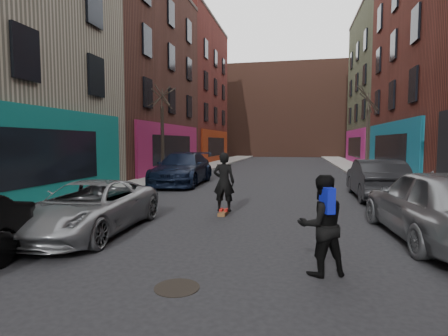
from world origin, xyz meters
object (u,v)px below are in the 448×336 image
at_px(tree_right_far, 368,123).
at_px(skateboard, 224,213).
at_px(parked_right_end, 376,179).
at_px(manhole, 177,288).
at_px(parked_right_far, 436,204).
at_px(skateboarder, 224,182).
at_px(tree_left_far, 162,122).
at_px(parked_left_far, 89,207).
at_px(pedestrian, 321,225).
at_px(parked_left_end, 182,168).

xyz_separation_m(tree_right_far, skateboard, (-6.86, -14.88, -3.48)).
distance_m(parked_right_end, manhole, 10.88).
distance_m(tree_right_far, manhole, 21.67).
relative_size(parked_right_far, skateboarder, 2.72).
relative_size(tree_left_far, parked_left_far, 1.42).
xyz_separation_m(tree_right_far, manhole, (-6.44, -20.38, -3.52)).
bearing_deg(pedestrian, skateboard, -82.46).
relative_size(parked_right_far, skateboard, 6.19).
relative_size(parked_left_end, skateboard, 7.24).
bearing_deg(manhole, parked_right_far, 36.59).
bearing_deg(parked_right_end, parked_right_far, 90.24).
height_order(skateboard, pedestrian, pedestrian).
bearing_deg(pedestrian, parked_left_end, -83.96).
xyz_separation_m(skateboarder, manhole, (0.41, -5.50, -1.00)).
relative_size(skateboarder, pedestrian, 1.07).
xyz_separation_m(tree_left_far, parked_left_far, (2.74, -11.70, -2.75)).
bearing_deg(tree_right_far, tree_left_far, -154.18).
relative_size(tree_right_far, skateboard, 8.50).
bearing_deg(parked_left_far, parked_right_far, 4.25).
relative_size(parked_right_end, skateboard, 5.89).
xyz_separation_m(skateboard, pedestrian, (2.61, -4.48, 0.81)).
distance_m(parked_left_far, skateboard, 4.01).
xyz_separation_m(tree_left_far, skateboard, (5.54, -8.88, -3.33)).
distance_m(skateboard, pedestrian, 5.24).
bearing_deg(tree_left_far, tree_right_far, 25.82).
relative_size(skateboard, skateboarder, 0.44).
distance_m(parked_left_far, pedestrian, 5.66).
relative_size(parked_right_end, pedestrian, 2.78).
xyz_separation_m(tree_left_far, pedestrian, (8.15, -13.36, -2.52)).
bearing_deg(skateboard, tree_left_far, 122.42).
bearing_deg(skateboarder, tree_right_far, -114.27).
relative_size(parked_right_far, pedestrian, 2.92).
bearing_deg(parked_left_far, manhole, -42.09).
height_order(parked_right_far, manhole, parked_right_far).
xyz_separation_m(parked_left_end, skateboard, (3.72, -7.06, -0.79)).
bearing_deg(tree_left_far, parked_right_far, -44.96).
distance_m(skateboard, manhole, 5.51).
bearing_deg(parked_right_end, tree_right_far, -98.28).
bearing_deg(parked_left_far, skateboarder, 42.94).
relative_size(parked_left_far, parked_right_end, 0.97).
xyz_separation_m(parked_left_far, skateboard, (2.80, 2.81, -0.58)).
bearing_deg(manhole, parked_left_end, 108.21).
bearing_deg(parked_left_far, pedestrian, -19.29).
height_order(tree_left_far, skateboarder, tree_left_far).
bearing_deg(parked_right_far, manhole, 31.97).
xyz_separation_m(parked_left_far, parked_right_far, (8.06, 0.91, 0.21)).
height_order(parked_right_far, parked_right_end, parked_right_far).
bearing_deg(pedestrian, tree_right_far, -125.08).
distance_m(parked_left_end, manhole, 13.25).
relative_size(skateboard, pedestrian, 0.47).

